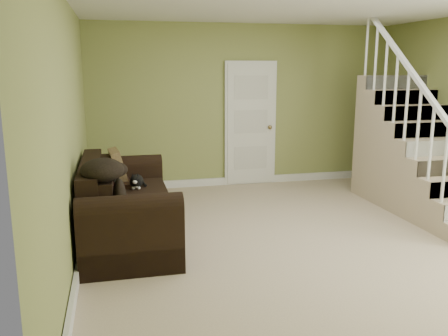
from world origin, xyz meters
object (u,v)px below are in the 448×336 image
sofa (123,209)px  banana (144,202)px  side_table (113,201)px  cat (137,181)px

sofa → banana: bearing=-57.4°
side_table → banana: 0.98m
sofa → cat: sofa is taller
sofa → side_table: (-0.12, 0.54, -0.06)m
sofa → banana: sofa is taller
sofa → side_table: sofa is taller
side_table → cat: side_table is taller
side_table → cat: size_ratio=1.74×
side_table → cat: (0.30, -0.17, 0.28)m
side_table → cat: 0.45m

